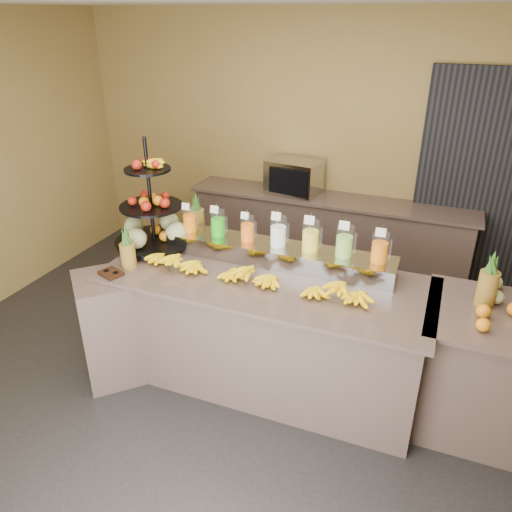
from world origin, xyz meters
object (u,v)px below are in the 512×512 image
Objects in this scene: banana_heap at (253,272)px; oven_warmer at (294,177)px; pitcher_tray at (278,254)px; right_fruit_pile at (511,311)px; fruit_stand at (157,221)px; condiment_caddy at (111,273)px.

oven_warmer is (-0.33, 2.01, 0.12)m from banana_heap.
right_fruit_pile is (1.67, -0.24, 0.01)m from pitcher_tray.
fruit_stand is at bearing -174.80° from pitcher_tray.
banana_heap is 2.04m from oven_warmer.
banana_heap is 10.73× the size of condiment_caddy.
fruit_stand is (-0.96, 0.24, 0.17)m from banana_heap.
fruit_stand is 1.87m from oven_warmer.
oven_warmer is at bearing 137.46° from right_fruit_pile.
banana_heap is 1.00m from fruit_stand.
pitcher_tray is at bearing 171.88° from right_fruit_pile.
oven_warmer reaches higher than right_fruit_pile.
fruit_stand reaches higher than pitcher_tray.
right_fruit_pile is (1.75, 0.10, 0.02)m from banana_heap.
pitcher_tray is 1.69m from right_fruit_pile.
right_fruit_pile is at bearing -19.69° from fruit_stand.
fruit_stand is at bearing 176.95° from right_fruit_pile.
right_fruit_pile is at bearing -8.12° from pitcher_tray.
oven_warmer reaches higher than banana_heap.
banana_heap is (-0.08, -0.34, -0.01)m from pitcher_tray.
pitcher_tray is at bearing -68.59° from oven_warmer.
banana_heap is at bearing -103.24° from pitcher_tray.
right_fruit_pile reaches higher than pitcher_tray.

